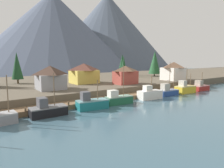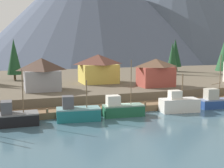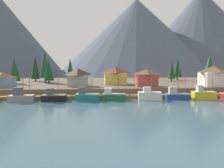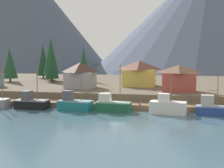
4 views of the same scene
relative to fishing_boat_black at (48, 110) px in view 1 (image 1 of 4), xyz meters
name	(u,v)px [view 1 (image 1 of 4)]	position (x,y,z in m)	size (l,w,h in m)	color
ground_plane	(79,93)	(16.72, 21.62, -1.62)	(400.00, 400.00, 1.00)	#3D5B6B
dock	(112,99)	(16.72, 3.61, -0.62)	(80.00, 4.00, 1.60)	brown
shoreline_bank	(64,84)	(16.72, 33.62, 0.13)	(400.00, 56.00, 2.50)	brown
mountain_central_peak	(53,32)	(48.80, 135.58, 33.10)	(142.33, 142.33, 68.45)	#4C566B
mountain_east_peak	(86,44)	(88.40, 149.80, 25.61)	(94.60, 94.60, 53.46)	slate
mountain_far_ridge	(107,32)	(112.92, 145.17, 39.63)	(141.51, 141.51, 81.50)	#475160
fishing_boat_black	(48,110)	(0.00, 0.00, 0.00)	(6.29, 2.96, 7.66)	black
fishing_boat_teal	(91,103)	(8.77, -0.28, 0.06)	(6.56, 3.56, 5.88)	#196B70
fishing_boat_green	(118,99)	(15.88, 0.05, 0.05)	(6.44, 2.94, 8.69)	#1E5B3D
fishing_boat_white	(150,94)	(25.84, -0.25, 0.16)	(6.55, 3.48, 6.27)	silver
fishing_boat_blue	(168,91)	(33.53, 0.14, 0.08)	(6.41, 2.76, 9.31)	navy
fishing_boat_yellow	(185,89)	(41.24, -0.27, 0.19)	(6.50, 3.50, 7.20)	gold
fishing_boat_red	(200,87)	(49.72, -0.19, -0.02)	(6.32, 3.31, 5.89)	maroon
house_grey	(50,77)	(5.45, 14.53, 4.46)	(6.68, 6.42, 6.03)	gray
house_white	(173,71)	(50.30, 10.69, 4.82)	(8.13, 6.80, 6.74)	silver
house_yellow	(84,73)	(18.57, 21.47, 4.63)	(8.21, 7.09, 6.36)	gold
house_red	(125,75)	(27.97, 11.96, 4.27)	(7.21, 4.85, 5.67)	#9E4238
conifer_near_left	(17,66)	(0.96, 32.58, 7.02)	(3.47, 3.47, 9.90)	#4C3823
conifer_near_right	(124,65)	(44.00, 32.36, 6.54)	(3.20, 3.20, 9.16)	#4C3823
conifer_mid_right	(122,63)	(49.76, 40.37, 7.31)	(4.23, 4.23, 10.33)	#4C3823
conifer_back_right	(155,62)	(57.73, 26.56, 7.76)	(5.40, 5.40, 11.62)	#4C3823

